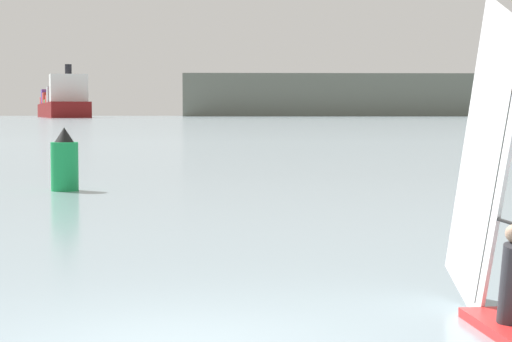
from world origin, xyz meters
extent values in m
cylinder|color=black|center=(3.97, 0.40, 2.16)|extent=(0.10, 1.72, 4.10)
cube|color=white|center=(3.99, 1.05, 1.96)|extent=(0.11, 2.87, 4.23)
cylinder|color=black|center=(3.97, 0.30, 1.31)|extent=(0.07, 1.48, 0.04)
cube|color=maroon|center=(-54.77, 605.71, 4.78)|extent=(50.46, 178.55, 9.56)
cube|color=silver|center=(-44.30, 539.23, 17.85)|extent=(24.16, 19.41, 16.59)
cylinder|color=black|center=(-44.30, 539.23, 29.15)|extent=(4.00, 4.00, 6.00)
cube|color=#99999E|center=(-51.00, 581.77, 14.76)|extent=(23.19, 19.52, 10.40)
cube|color=red|center=(-53.85, 599.84, 12.16)|extent=(23.19, 19.52, 5.20)
cube|color=#2D8C47|center=(-56.69, 617.92, 10.86)|extent=(23.19, 19.52, 2.60)
cube|color=red|center=(-59.54, 636.00, 13.46)|extent=(23.19, 19.52, 7.80)
cube|color=#59388C|center=(-62.38, 654.08, 14.76)|extent=(23.19, 19.52, 10.40)
cube|color=red|center=(-65.23, 672.15, 12.16)|extent=(23.19, 19.52, 5.20)
cylinder|color=#19994C|center=(-2.94, 20.68, 0.82)|extent=(0.92, 0.92, 1.64)
cone|color=black|center=(-2.94, 20.68, 1.89)|extent=(0.64, 0.64, 0.50)
camera|label=1|loc=(-0.33, -9.87, 2.60)|focal=62.74mm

